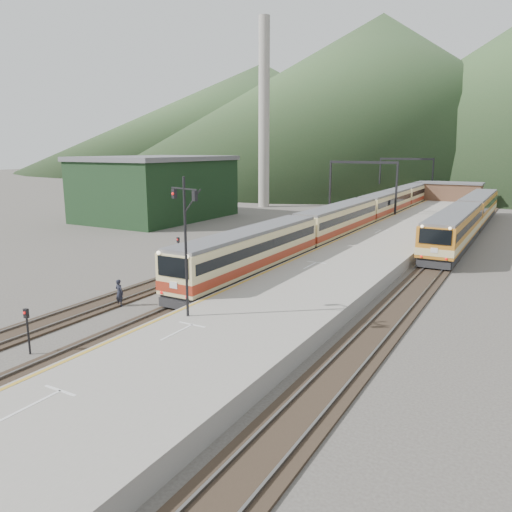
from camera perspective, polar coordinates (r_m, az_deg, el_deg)
The scene contains 19 objects.
ground at distance 23.78m, azimuth -25.71°, elevation -12.99°, with size 400.00×400.00×0.00m, color #47423D.
track_main at distance 55.78m, azimuth 9.95°, elevation 2.14°, with size 2.60×200.00×0.23m.
track_far at distance 57.61m, azimuth 5.26°, elevation 2.59°, with size 2.60×200.00×0.23m.
track_second at distance 53.14m, azimuth 21.70°, elevation 0.95°, with size 2.60×200.00×0.23m.
platform at distance 52.22m, azimuth 15.01°, elevation 1.70°, with size 8.00×100.00×1.00m, color gray.
gantry_near at distance 70.20m, azimuth 12.08°, elevation 8.62°, with size 9.55×0.25×8.00m.
gantry_far at distance 94.31m, azimuth 16.75°, elevation 9.23°, with size 9.55×0.25×8.00m.
warehouse at distance 71.17m, azimuth -11.25°, elevation 7.68°, with size 14.50×20.50×8.60m.
smokestack at distance 84.26m, azimuth 0.92°, elevation 15.85°, with size 1.80×1.80×30.00m, color #9E998E.
station_shed at distance 91.00m, azimuth 21.57°, elevation 6.90°, with size 9.40×4.40×3.10m.
hill_a at distance 211.06m, azimuth 13.97°, elevation 17.39°, with size 180.00×180.00×60.00m, color #2D4B27.
hill_d at distance 287.84m, azimuth 0.74°, elevation 15.76°, with size 200.00×200.00×55.00m, color #2D4B27.
main_train at distance 62.76m, azimuth 12.40°, elevation 4.82°, with size 2.71×74.36×3.31m.
second_train at distance 61.91m, azimuth 23.06°, elevation 4.20°, with size 3.00×40.83×3.66m.
signal_mast at distance 25.61m, azimuth -8.08°, elevation 2.60°, with size 2.11×0.81×7.27m.
short_signal_a at distance 26.13m, azimuth -24.67°, elevation -7.19°, with size 0.23×0.18×2.27m.
short_signal_b at distance 52.28m, azimuth 6.12°, elevation 3.13°, with size 0.23×0.17×2.27m.
short_signal_c at distance 42.84m, azimuth -8.87°, elevation 1.05°, with size 0.23×0.17×2.27m.
worker at distance 32.22m, azimuth -15.35°, elevation -4.07°, with size 0.63×0.41×1.71m, color black.
Camera 1 is at (18.24, -11.84, 9.64)m, focal length 35.00 mm.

